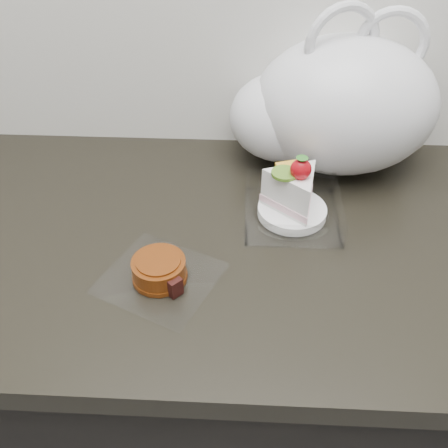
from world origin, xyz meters
The scene contains 4 objects.
counter centered at (0.00, 1.69, 0.45)m, with size 2.04×0.64×0.90m.
cake_tray centered at (0.07, 1.74, 0.93)m, with size 0.17×0.17×0.13m.
mooncake_wrap centered at (-0.14, 1.58, 0.92)m, with size 0.21×0.21×0.04m.
plastic_bag centered at (0.14, 1.92, 1.03)m, with size 0.42×0.32×0.32m.
Camera 1 is at (-0.02, 1.04, 1.46)m, focal length 40.00 mm.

